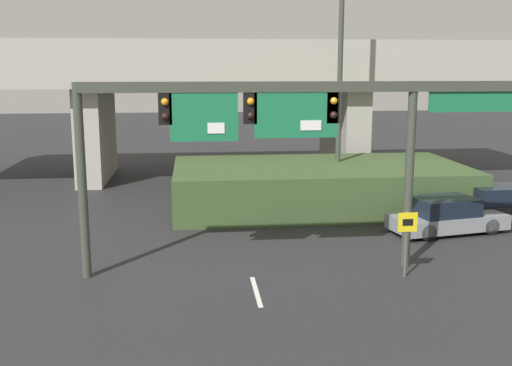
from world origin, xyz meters
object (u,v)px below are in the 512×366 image
object	(u,v)px
signal_gantry	(287,120)
parked_sedan_near_right	(446,216)
highway_light_pole_near	(341,17)
speed_limit_sign	(407,234)
parked_sedan_mid_right	(500,205)

from	to	relation	value
signal_gantry	parked_sedan_near_right	world-z (taller)	signal_gantry
signal_gantry	highway_light_pole_near	distance (m)	11.00
speed_limit_sign	parked_sedan_mid_right	xyz separation A→B (m)	(6.40, 6.31, -0.70)
speed_limit_sign	signal_gantry	bearing A→B (deg)	163.80
speed_limit_sign	parked_sedan_mid_right	bearing A→B (deg)	44.57
speed_limit_sign	highway_light_pole_near	xyz separation A→B (m)	(0.40, 10.56, 7.24)
highway_light_pole_near	parked_sedan_mid_right	xyz separation A→B (m)	(6.01, -4.26, -7.93)
highway_light_pole_near	parked_sedan_mid_right	bearing A→B (deg)	-35.32
signal_gantry	parked_sedan_mid_right	distance (m)	12.02
signal_gantry	parked_sedan_mid_right	world-z (taller)	signal_gantry
signal_gantry	highway_light_pole_near	world-z (taller)	highway_light_pole_near
signal_gantry	highway_light_pole_near	size ratio (longest dim) A/B	0.86
signal_gantry	parked_sedan_near_right	bearing A→B (deg)	28.38
parked_sedan_near_right	parked_sedan_mid_right	bearing A→B (deg)	15.41
signal_gantry	parked_sedan_near_right	distance (m)	8.93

